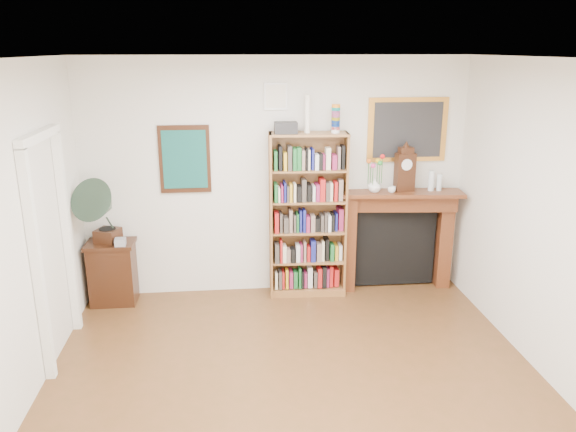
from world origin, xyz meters
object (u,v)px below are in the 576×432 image
object	(u,v)px
gramophone	(102,207)
bottle_right	(439,182)
cd_stack	(120,242)
mantel_clock	(405,170)
bookshelf	(308,206)
bottle_left	(431,181)
fireplace	(397,230)
flower_vase	(374,185)
teacup	(392,190)
side_cabinet	(113,273)

from	to	relation	value
gramophone	bottle_right	bearing A→B (deg)	22.68
cd_stack	mantel_clock	xyz separation A→B (m)	(3.30, 0.19, 0.71)
bookshelf	bottle_left	distance (m)	1.50
fireplace	bottle_left	distance (m)	0.73
bottle_left	mantel_clock	bearing A→B (deg)	176.72
flower_vase	bottle_right	distance (m)	0.78
cd_stack	bottle_right	xyz separation A→B (m)	(3.72, 0.16, 0.56)
teacup	gramophone	bearing A→B (deg)	-178.18
side_cabinet	mantel_clock	bearing A→B (deg)	1.56
mantel_clock	bottle_right	distance (m)	0.45
bottle_left	teacup	bearing A→B (deg)	-174.07
fireplace	bottle_left	world-z (taller)	bottle_left
bookshelf	fireplace	xyz separation A→B (m)	(1.10, 0.07, -0.36)
fireplace	cd_stack	xyz separation A→B (m)	(-3.25, -0.22, 0.05)
gramophone	mantel_clock	world-z (taller)	mantel_clock
gramophone	bottle_left	distance (m)	3.79
mantel_clock	bottle_left	xyz separation A→B (m)	(0.32, -0.02, -0.13)
flower_vase	bottle_right	size ratio (longest dim) A/B	0.81
bookshelf	flower_vase	size ratio (longest dim) A/B	13.93
fireplace	bottle_left	bearing A→B (deg)	-3.45
fireplace	cd_stack	size ratio (longest dim) A/B	12.49
bookshelf	side_cabinet	distance (m)	2.40
bookshelf	cd_stack	distance (m)	2.18
gramophone	cd_stack	bearing A→B (deg)	16.31
fireplace	gramophone	size ratio (longest dim) A/B	1.88
flower_vase	side_cabinet	bearing A→B (deg)	-179.02
cd_stack	teacup	distance (m)	3.17
side_cabinet	bottle_left	xyz separation A→B (m)	(3.76, 0.05, 0.99)
side_cabinet	flower_vase	world-z (taller)	flower_vase
side_cabinet	mantel_clock	distance (m)	3.62
bookshelf	side_cabinet	bearing A→B (deg)	-175.56
bookshelf	gramophone	world-z (taller)	bookshelf
gramophone	flower_vase	xyz separation A→B (m)	(3.10, 0.16, 0.13)
fireplace	mantel_clock	bearing A→B (deg)	-36.10
bookshelf	mantel_clock	world-z (taller)	bookshelf
gramophone	flower_vase	size ratio (longest dim) A/B	4.93
teacup	bottle_right	size ratio (longest dim) A/B	0.47
teacup	bottle_left	world-z (taller)	bottle_left
fireplace	teacup	distance (m)	0.57
side_cabinet	bottle_right	xyz separation A→B (m)	(3.86, 0.05, 0.97)
bottle_right	fireplace	bearing A→B (deg)	172.47
bookshelf	gramophone	size ratio (longest dim) A/B	2.82
side_cabinet	gramophone	xyz separation A→B (m)	(-0.02, -0.10, 0.82)
flower_vase	teacup	distance (m)	0.21
side_cabinet	gramophone	bearing A→B (deg)	-102.20
gramophone	bottle_left	size ratio (longest dim) A/B	3.32
side_cabinet	bottle_left	distance (m)	3.89
bookshelf	mantel_clock	size ratio (longest dim) A/B	4.30
fireplace	flower_vase	world-z (taller)	flower_vase
flower_vase	bottle_right	bearing A→B (deg)	-0.28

